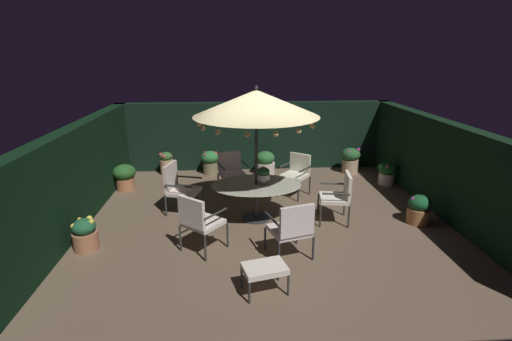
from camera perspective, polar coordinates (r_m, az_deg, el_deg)
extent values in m
cube|color=brown|center=(7.58, 1.61, -7.17)|extent=(7.50, 7.04, 0.02)
cube|color=black|center=(10.47, -0.18, 5.32)|extent=(7.50, 0.30, 1.86)
cube|color=black|center=(7.76, -25.83, -0.97)|extent=(0.30, 7.04, 1.86)
cube|color=black|center=(8.39, 26.94, 0.19)|extent=(0.30, 7.04, 1.86)
cylinder|color=#292E33|center=(7.52, 0.03, -7.15)|extent=(0.59, 0.59, 0.03)
cylinder|color=#292E33|center=(7.39, 0.03, -4.82)|extent=(0.09, 0.09, 0.69)
ellipsoid|color=#B0B19A|center=(7.26, 0.03, -2.19)|extent=(1.75, 1.30, 0.03)
cylinder|color=#2D302B|center=(7.13, 0.04, 0.82)|extent=(0.06, 0.06, 2.21)
cone|color=beige|center=(6.88, 0.04, 10.23)|extent=(2.33, 2.33, 0.48)
sphere|color=#2D302B|center=(6.85, 0.04, 12.53)|extent=(0.07, 0.07, 0.07)
sphere|color=#F9DB8C|center=(7.09, 8.58, 7.36)|extent=(0.09, 0.09, 0.09)
sphere|color=#F9DB8C|center=(7.49, 7.13, 7.97)|extent=(0.09, 0.09, 0.09)
sphere|color=#F9DB8C|center=(7.79, 4.68, 8.42)|extent=(0.09, 0.09, 0.09)
sphere|color=#F9DB8C|center=(7.95, 1.51, 8.66)|extent=(0.09, 0.09, 0.09)
sphere|color=#F9DB8C|center=(7.94, -2.03, 8.64)|extent=(0.09, 0.09, 0.09)
sphere|color=#F9DB8C|center=(7.71, -5.49, 8.30)|extent=(0.09, 0.09, 0.09)
sphere|color=#F9DB8C|center=(7.38, -7.60, 7.81)|extent=(0.09, 0.09, 0.09)
sphere|color=#F9DB8C|center=(6.89, -8.70, 7.05)|extent=(0.09, 0.09, 0.09)
sphere|color=#F9DB8C|center=(6.50, -8.09, 6.44)|extent=(0.09, 0.09, 0.09)
sphere|color=#F9DB8C|center=(6.14, -5.82, 5.87)|extent=(0.09, 0.09, 0.09)
sphere|color=#F9DB8C|center=(5.92, -1.31, 5.51)|extent=(0.09, 0.09, 0.09)
sphere|color=#F9DB8C|center=(5.96, 3.04, 5.58)|extent=(0.09, 0.09, 0.09)
sphere|color=#F9DB8C|center=(6.21, 6.53, 5.98)|extent=(0.09, 0.09, 0.09)
sphere|color=#F9DB8C|center=(6.66, 8.60, 6.69)|extent=(0.09, 0.09, 0.09)
cylinder|color=silver|center=(7.26, 1.13, -1.66)|extent=(0.11, 0.11, 0.09)
cylinder|color=beige|center=(7.23, 1.13, -0.91)|extent=(0.25, 0.25, 0.11)
ellipsoid|color=#24602F|center=(7.20, 1.14, -0.10)|extent=(0.24, 0.24, 0.15)
sphere|color=#E65370|center=(7.18, 1.14, 0.31)|extent=(0.08, 0.08, 0.08)
cylinder|color=#2F312D|center=(6.74, -8.05, -8.45)|extent=(0.04, 0.04, 0.45)
cylinder|color=#2F312D|center=(6.41, -4.36, -9.79)|extent=(0.04, 0.04, 0.45)
cylinder|color=#2F312D|center=(6.40, -11.44, -10.13)|extent=(0.04, 0.04, 0.45)
cylinder|color=#2F312D|center=(6.05, -7.73, -11.68)|extent=(0.04, 0.04, 0.45)
cube|color=silver|center=(6.28, -8.00, -7.87)|extent=(0.76, 0.76, 0.07)
cube|color=silver|center=(6.00, -9.83, -6.34)|extent=(0.45, 0.39, 0.48)
cylinder|color=#2F312D|center=(6.36, -9.93, -5.30)|extent=(0.36, 0.43, 0.04)
cylinder|color=#2F312D|center=(6.01, -6.15, -6.56)|extent=(0.36, 0.43, 0.04)
cylinder|color=#292A31|center=(6.33, 1.40, -10.34)|extent=(0.04, 0.04, 0.40)
cylinder|color=#292A31|center=(6.55, 6.26, -9.43)|extent=(0.04, 0.04, 0.40)
cylinder|color=#292A31|center=(5.87, 3.52, -12.78)|extent=(0.04, 0.04, 0.40)
cylinder|color=#292A31|center=(6.11, 8.70, -11.68)|extent=(0.04, 0.04, 0.40)
cube|color=silver|center=(6.10, 5.03, -9.07)|extent=(0.71, 0.70, 0.07)
cube|color=silver|center=(5.75, 6.28, -7.68)|extent=(0.56, 0.22, 0.50)
cylinder|color=#292A31|center=(5.88, 2.48, -7.40)|extent=(0.19, 0.53, 0.04)
cylinder|color=#292A31|center=(6.11, 7.61, -6.52)|extent=(0.19, 0.53, 0.04)
cylinder|color=#2F312C|center=(7.19, 9.78, -6.85)|extent=(0.04, 0.04, 0.44)
cylinder|color=#2F312C|center=(7.71, 9.44, -5.11)|extent=(0.04, 0.04, 0.44)
cylinder|color=#2F312C|center=(7.26, 13.94, -6.89)|extent=(0.04, 0.04, 0.44)
cylinder|color=#2F312C|center=(7.77, 13.32, -5.16)|extent=(0.04, 0.04, 0.44)
cube|color=#EEE5CF|center=(7.38, 11.74, -4.16)|extent=(0.60, 0.63, 0.07)
cube|color=#EEE5CF|center=(7.32, 13.82, -2.25)|extent=(0.14, 0.55, 0.46)
cylinder|color=#2F312C|center=(7.04, 12.10, -3.51)|extent=(0.50, 0.11, 0.04)
cylinder|color=#2F312C|center=(7.57, 11.59, -1.97)|extent=(0.50, 0.11, 0.04)
cylinder|color=#2B2A2E|center=(8.28, 6.46, -3.33)|extent=(0.04, 0.04, 0.44)
cylinder|color=#2B2A2E|center=(8.53, 3.32, -2.60)|extent=(0.04, 0.04, 0.44)
cylinder|color=#2B2A2E|center=(8.73, 8.18, -2.28)|extent=(0.04, 0.04, 0.44)
cylinder|color=#2B2A2E|center=(8.96, 5.16, -1.62)|extent=(0.04, 0.04, 0.44)
cube|color=silver|center=(8.53, 5.84, -0.83)|extent=(0.74, 0.74, 0.07)
cube|color=silver|center=(8.67, 6.73, 1.19)|extent=(0.43, 0.37, 0.43)
cylinder|color=#2B2A2E|center=(8.35, 7.47, 0.22)|extent=(0.36, 0.42, 0.04)
cylinder|color=#2B2A2E|center=(8.60, 4.33, 0.83)|extent=(0.36, 0.42, 0.04)
cylinder|color=#29302F|center=(8.58, -1.02, -2.57)|extent=(0.04, 0.04, 0.40)
cylinder|color=#29302F|center=(8.42, -4.69, -3.04)|extent=(0.04, 0.04, 0.40)
cylinder|color=#29302F|center=(9.11, -2.29, -1.35)|extent=(0.04, 0.04, 0.40)
cylinder|color=#29302F|center=(8.96, -5.77, -1.77)|extent=(0.04, 0.04, 0.40)
cube|color=silver|center=(8.68, -3.47, -0.69)|extent=(0.70, 0.72, 0.07)
cube|color=silver|center=(8.87, -4.06, 1.46)|extent=(0.54, 0.21, 0.45)
cylinder|color=#29302F|center=(8.70, -1.71, 1.04)|extent=(0.20, 0.56, 0.04)
cylinder|color=#29302F|center=(8.53, -5.34, 0.64)|extent=(0.20, 0.56, 0.04)
cylinder|color=#2D3230|center=(8.01, -8.01, -4.22)|extent=(0.04, 0.04, 0.42)
cylinder|color=#2D3230|center=(7.52, -9.50, -5.81)|extent=(0.04, 0.04, 0.42)
cylinder|color=#2D3230|center=(8.22, -11.86, -3.84)|extent=(0.04, 0.04, 0.42)
cylinder|color=#2D3230|center=(7.74, -13.56, -5.36)|extent=(0.04, 0.04, 0.42)
cube|color=beige|center=(7.78, -10.84, -3.13)|extent=(0.71, 0.70, 0.07)
cube|color=beige|center=(7.79, -12.87, -0.86)|extent=(0.21, 0.55, 0.54)
cylinder|color=#2D3230|center=(7.96, -10.13, -0.98)|extent=(0.55, 0.19, 0.04)
cylinder|color=#2D3230|center=(7.46, -11.77, -2.37)|extent=(0.55, 0.19, 0.04)
cylinder|color=#2D302E|center=(5.44, -2.20, -15.95)|extent=(0.03, 0.03, 0.32)
cylinder|color=#2D302E|center=(5.59, 3.43, -14.97)|extent=(0.03, 0.03, 0.32)
cylinder|color=#2D302E|center=(5.15, -1.02, -18.13)|extent=(0.03, 0.03, 0.32)
cylinder|color=#2D302E|center=(5.31, 4.94, -17.00)|extent=(0.03, 0.03, 0.32)
cube|color=silver|center=(5.26, 1.33, -14.68)|extent=(0.66, 0.53, 0.08)
cylinder|color=tan|center=(10.53, 14.11, 0.68)|extent=(0.43, 0.43, 0.38)
ellipsoid|color=#275A2D|center=(10.44, 14.25, 2.38)|extent=(0.50, 0.50, 0.35)
sphere|color=#A43080|center=(10.49, 15.34, 3.08)|extent=(0.10, 0.10, 0.10)
sphere|color=#AF2B88|center=(10.53, 14.10, 3.16)|extent=(0.08, 0.08, 0.08)
sphere|color=#B03070|center=(10.48, 13.67, 2.97)|extent=(0.06, 0.06, 0.06)
sphere|color=#A72A73|center=(10.27, 13.98, 2.75)|extent=(0.09, 0.09, 0.09)
sphere|color=#A92A70|center=(10.25, 14.63, 2.32)|extent=(0.07, 0.07, 0.07)
cylinder|color=beige|center=(9.85, 19.22, -1.20)|extent=(0.38, 0.38, 0.30)
ellipsoid|color=#1C5522|center=(9.77, 19.38, 0.33)|extent=(0.46, 0.46, 0.32)
sphere|color=#E2476B|center=(9.79, 20.20, 0.46)|extent=(0.07, 0.07, 0.07)
sphere|color=#EE5F6B|center=(9.83, 18.77, 0.50)|extent=(0.11, 0.11, 0.11)
sphere|color=#EB4F71|center=(9.58, 19.34, 0.56)|extent=(0.08, 0.08, 0.08)
cylinder|color=#A66847|center=(6.98, -24.48, -9.70)|extent=(0.40, 0.40, 0.31)
ellipsoid|color=#1F5634|center=(6.87, -24.76, -7.77)|extent=(0.38, 0.38, 0.27)
sphere|color=yellow|center=(6.78, -23.79, -7.13)|extent=(0.09, 0.09, 0.09)
sphere|color=#E7D849|center=(6.92, -24.04, -6.70)|extent=(0.10, 0.10, 0.10)
sphere|color=yellow|center=(6.96, -25.31, -6.74)|extent=(0.07, 0.07, 0.07)
sphere|color=#E6D34A|center=(6.85, -26.04, -7.64)|extent=(0.10, 0.10, 0.10)
sphere|color=yellow|center=(6.76, -24.75, -7.54)|extent=(0.07, 0.07, 0.07)
cylinder|color=tan|center=(10.35, -13.43, 0.53)|extent=(0.34, 0.34, 0.41)
ellipsoid|color=#356231|center=(10.26, -13.55, 2.11)|extent=(0.33, 0.33, 0.23)
sphere|color=#C9333D|center=(10.24, -12.80, 2.12)|extent=(0.08, 0.08, 0.08)
sphere|color=#DD2E3F|center=(10.39, -13.39, 2.31)|extent=(0.10, 0.10, 0.10)
sphere|color=#CF3340|center=(10.25, -14.32, 2.39)|extent=(0.09, 0.09, 0.09)
sphere|color=red|center=(10.13, -13.89, 2.11)|extent=(0.09, 0.09, 0.09)
cylinder|color=#A66F3F|center=(7.92, 23.47, -6.30)|extent=(0.43, 0.43, 0.30)
ellipsoid|color=#165029|center=(7.83, 23.71, -4.52)|extent=(0.42, 0.42, 0.29)
sphere|color=#A52E89|center=(7.87, 24.47, -4.46)|extent=(0.09, 0.09, 0.09)
sphere|color=#AA3878|center=(7.93, 23.56, -4.17)|extent=(0.07, 0.07, 0.07)
sphere|color=#AA2D8B|center=(7.74, 22.85, -4.10)|extent=(0.10, 0.10, 0.10)
sphere|color=#B93086|center=(7.74, 23.93, -4.66)|extent=(0.10, 0.10, 0.10)
cylinder|color=beige|center=(10.10, 1.41, 0.33)|extent=(0.51, 0.51, 0.32)
ellipsoid|color=#2B652F|center=(10.02, 1.43, 1.94)|extent=(0.50, 0.50, 0.35)
sphere|color=red|center=(10.00, 2.35, 1.91)|extent=(0.11, 0.11, 0.11)
sphere|color=red|center=(10.15, 0.97, 2.24)|extent=(0.09, 0.09, 0.09)
sphere|color=red|center=(9.87, 0.92, 1.99)|extent=(0.08, 0.08, 0.08)
cylinder|color=#7C704F|center=(10.22, -6.95, 0.42)|extent=(0.39, 0.39, 0.32)
ellipsoid|color=#2E7237|center=(10.14, -7.01, 2.00)|extent=(0.49, 0.49, 0.34)
sphere|color=red|center=(10.11, -6.14, 2.61)|extent=(0.10, 0.10, 0.10)
sphere|color=red|center=(10.23, -6.83, 2.52)|extent=(0.08, 0.08, 0.08)
sphere|color=red|center=(10.23, -7.76, 2.75)|extent=(0.07, 0.07, 0.07)
sphere|color=red|center=(9.98, -7.79, 2.36)|extent=(0.07, 0.07, 0.07)
sphere|color=red|center=(10.02, -6.72, 1.93)|extent=(0.09, 0.09, 0.09)
cylinder|color=#AC6943|center=(9.51, -19.24, -1.91)|extent=(0.43, 0.43, 0.29)
ellipsoid|color=#255622|center=(9.42, -19.42, -0.24)|extent=(0.53, 0.53, 0.37)
sphere|color=orange|center=(9.36, -18.62, 0.29)|extent=(0.10, 0.10, 0.10)
sphere|color=orange|center=(9.62, -19.76, 0.23)|extent=(0.07, 0.07, 0.07)
sphere|color=orange|center=(9.33, -19.96, -0.29)|extent=(0.08, 0.08, 0.08)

